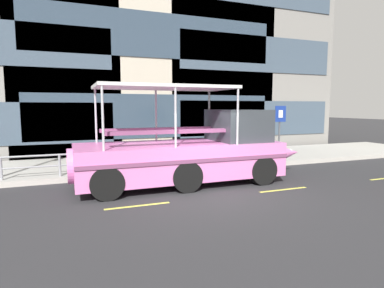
{
  "coord_description": "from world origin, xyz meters",
  "views": [
    {
      "loc": [
        -4.11,
        -9.07,
        2.69
      ],
      "look_at": [
        0.26,
        2.19,
        1.3
      ],
      "focal_mm": 30.2,
      "sensor_mm": 36.0,
      "label": 1
    }
  ],
  "objects": [
    {
      "name": "ground_plane",
      "position": [
        0.0,
        0.0,
        0.0
      ],
      "size": [
        120.0,
        120.0,
        0.0
      ],
      "primitive_type": "plane",
      "color": "#2B2B2D"
    },
    {
      "name": "sidewalk",
      "position": [
        0.0,
        5.6,
        0.09
      ],
      "size": [
        32.0,
        4.8,
        0.18
      ],
      "primitive_type": "cube",
      "color": "#A8A59E",
      "rests_on": "ground_plane"
    },
    {
      "name": "curb_edge",
      "position": [
        0.0,
        3.11,
        0.09
      ],
      "size": [
        32.0,
        0.18,
        0.18
      ],
      "primitive_type": "cube",
      "color": "#B2ADA3",
      "rests_on": "ground_plane"
    },
    {
      "name": "lane_centreline",
      "position": [
        -0.0,
        -0.55,
        0.0
      ],
      "size": [
        25.8,
        0.12,
        0.01
      ],
      "color": "#DBD64C",
      "rests_on": "ground_plane"
    },
    {
      "name": "curb_guardrail",
      "position": [
        -0.68,
        3.45,
        0.73
      ],
      "size": [
        11.29,
        0.09,
        0.82
      ],
      "color": "gray",
      "rests_on": "sidewalk"
    },
    {
      "name": "parking_sign",
      "position": [
        5.46,
        3.89,
        1.92
      ],
      "size": [
        0.6,
        0.12,
        2.56
      ],
      "color": "#4C4F54",
      "rests_on": "sidewalk"
    },
    {
      "name": "duck_tour_boat",
      "position": [
        0.04,
        1.49,
        1.1
      ],
      "size": [
        8.78,
        2.69,
        3.4
      ],
      "color": "pink",
      "rests_on": "ground_plane"
    },
    {
      "name": "pedestrian_near_bow",
      "position": [
        3.51,
        4.08,
        1.2
      ],
      "size": [
        0.49,
        0.23,
        1.69
      ],
      "color": "#1E2338",
      "rests_on": "sidewalk"
    }
  ]
}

